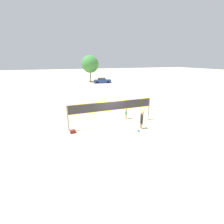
% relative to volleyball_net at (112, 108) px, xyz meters
% --- Properties ---
extents(ground_plane, '(200.00, 200.00, 0.00)m').
position_rel_volleyball_net_xyz_m(ground_plane, '(0.00, 0.00, -1.69)').
color(ground_plane, beige).
extents(volleyball_net, '(8.25, 0.13, 2.37)m').
position_rel_volleyball_net_xyz_m(volleyball_net, '(0.00, 0.00, 0.00)').
color(volleyball_net, gray).
rests_on(volleyball_net, ground_plane).
extents(player_spiker, '(0.28, 0.68, 1.99)m').
position_rel_volleyball_net_xyz_m(player_spiker, '(2.23, -1.72, -0.65)').
color(player_spiker, tan).
rests_on(player_spiker, ground_plane).
extents(player_blocker, '(0.28, 0.69, 2.04)m').
position_rel_volleyball_net_xyz_m(player_blocker, '(1.92, 0.93, -0.61)').
color(player_blocker, tan).
rests_on(player_blocker, ground_plane).
extents(volleyball, '(0.21, 0.21, 0.21)m').
position_rel_volleyball_net_xyz_m(volleyball, '(1.67, -2.22, -1.58)').
color(volleyball, blue).
rests_on(volleyball, ground_plane).
extents(gear_bag, '(0.46, 0.33, 0.28)m').
position_rel_volleyball_net_xyz_m(gear_bag, '(-3.78, -0.52, -1.55)').
color(gear_bag, maroon).
rests_on(gear_bag, ground_plane).
extents(parked_car_near, '(4.96, 2.64, 1.42)m').
position_rel_volleyball_net_xyz_m(parked_car_near, '(7.01, 27.50, -1.04)').
color(parked_car_near, navy).
rests_on(parked_car_near, ground_plane).
extents(tree_left_cluster, '(4.84, 4.84, 7.33)m').
position_rel_volleyball_net_xyz_m(tree_left_cluster, '(4.61, 31.22, 3.21)').
color(tree_left_cluster, brown).
rests_on(tree_left_cluster, ground_plane).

